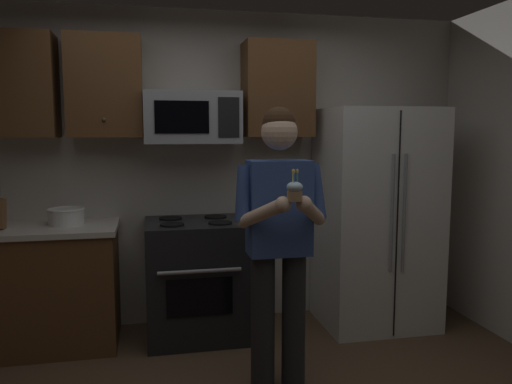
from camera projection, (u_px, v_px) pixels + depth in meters
wall_back at (208, 169)px, 4.28m from camera, size 4.40×0.10×2.60m
oven_range at (196, 279)px, 3.97m from camera, size 0.76×0.70×0.93m
microwave at (192, 118)px, 3.94m from camera, size 0.74×0.41×0.40m
refrigerator at (376, 218)px, 4.19m from camera, size 0.90×0.75×1.80m
cabinet_row_upper at (115, 87)px, 3.84m from camera, size 2.78×0.36×0.76m
counter_left at (19, 288)px, 3.73m from camera, size 1.44×0.66×0.92m
bowl_large_white at (66, 216)px, 3.77m from camera, size 0.27×0.27×0.12m
person at (279, 233)px, 3.09m from camera, size 0.60×0.48×1.76m
cupcake at (295, 191)px, 2.74m from camera, size 0.09×0.09×0.17m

